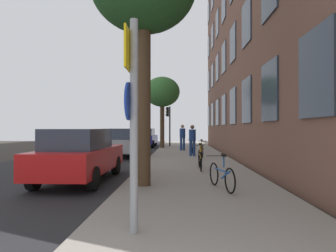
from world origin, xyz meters
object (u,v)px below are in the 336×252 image
traffic_light (169,119)px  bicycle_1 (200,159)px  sign_post (132,110)px  car_0 (80,154)px  bicycle_0 (222,175)px  bicycle_3 (192,148)px  bicycle_2 (202,151)px  pedestrian_1 (182,136)px  tree_far (162,93)px  car_1 (122,142)px  pedestrian_0 (192,138)px  car_2 (145,137)px

traffic_light → bicycle_1: size_ratio=1.89×
sign_post → car_0: (-2.36, 4.68, -1.08)m
bicycle_0 → bicycle_3: (-0.28, 10.53, 0.00)m
bicycle_2 → traffic_light: bearing=101.6°
traffic_light → sign_post: bearing=-89.5°
sign_post → pedestrian_1: size_ratio=1.76×
tree_far → car_1: tree_far is taller
pedestrian_0 → tree_far: bearing=107.1°
bicycle_2 → car_2: car_2 is taller
traffic_light → tree_far: tree_far is taller
car_0 → car_2: 16.72m
bicycle_3 → pedestrian_0: 1.76m
car_1 → car_0: bearing=-88.1°
tree_far → car_2: size_ratio=1.25×
tree_far → bicycle_1: tree_far is taller
pedestrian_0 → car_1: 4.11m
traffic_light → bicycle_2: bearing=-78.4°
sign_post → traffic_light: traffic_light is taller
bicycle_3 → car_0: bearing=-113.2°
car_2 → pedestrian_0: bearing=-68.2°
sign_post → car_2: size_ratio=0.70×
sign_post → pedestrian_0: size_ratio=1.83×
car_2 → sign_post: bearing=-83.8°
bicycle_3 → tree_far: bearing=112.6°
sign_post → pedestrian_1: sign_post is taller
bicycle_0 → car_0: bearing=159.4°
car_0 → car_1: (-0.26, 7.92, -0.00)m
tree_far → sign_post: bearing=-88.1°
tree_far → car_1: size_ratio=1.38×
traffic_light → bicycle_1: traffic_light is taller
bicycle_0 → car_1: (-4.38, 9.48, 0.37)m
tree_far → bicycle_2: size_ratio=3.36×
bicycle_0 → car_1: size_ratio=0.40×
car_0 → pedestrian_1: bearing=74.0°
sign_post → bicycle_2: bearing=80.2°
sign_post → tree_far: bearing=91.9°
bicycle_2 → pedestrian_1: 5.55m
pedestrian_0 → car_2: size_ratio=0.38×
traffic_light → car_0: (-2.17, -16.10, -1.61)m
tree_far → car_0: 14.61m
traffic_light → bicycle_1: bearing=-83.2°
traffic_light → tree_far: size_ratio=0.61×
pedestrian_1 → car_2: size_ratio=0.40×
bicycle_3 → car_1: car_1 is taller
sign_post → car_2: sign_post is taller
sign_post → car_0: 5.36m
bicycle_2 → pedestrian_0: size_ratio=0.97×
traffic_light → bicycle_1: 14.30m
bicycle_0 → bicycle_3: same height
sign_post → car_1: (-2.62, 12.61, -1.08)m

